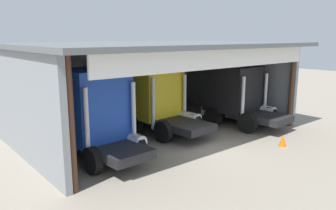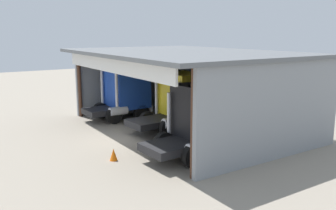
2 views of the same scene
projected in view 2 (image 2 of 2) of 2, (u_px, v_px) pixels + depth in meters
ground_plane at (120, 139)px, 19.98m from camera, size 80.00×80.00×0.00m
workshop_shed at (196, 73)px, 22.12m from camera, size 14.20×10.16×4.73m
truck_blue_yard_outside at (125, 90)px, 24.57m from camera, size 2.67×4.43×3.74m
truck_yellow_center_left_bay at (178, 101)px, 21.72m from camera, size 2.78×4.81×3.42m
truck_black_left_bay at (203, 118)px, 17.19m from camera, size 2.85×4.89×3.38m
oil_drum at (259, 122)px, 21.94m from camera, size 0.58×0.58×0.86m
tool_cart at (255, 121)px, 21.98m from camera, size 0.90×0.60×1.00m
traffic_cone at (114, 155)px, 16.64m from camera, size 0.36×0.36×0.56m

